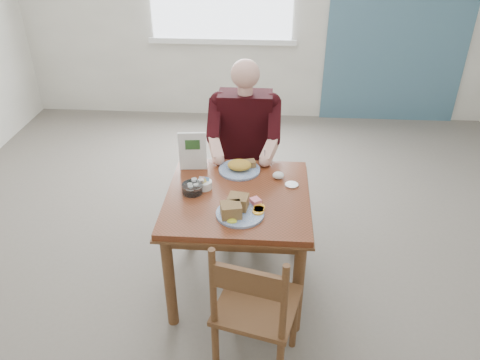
# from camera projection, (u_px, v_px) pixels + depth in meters

# --- Properties ---
(floor) EXTENTS (6.00, 6.00, 0.00)m
(floor) POSITION_uv_depth(u_px,v_px,m) (238.00, 282.00, 3.34)
(floor) COLOR #635C50
(floor) RESTS_ON ground
(accent_panel) EXTENTS (1.60, 0.02, 2.80)m
(accent_panel) POSITION_uv_depth(u_px,v_px,m) (405.00, 0.00, 5.06)
(accent_panel) COLOR #42687B
(accent_panel) RESTS_ON ground
(lemon_wedge) EXTENTS (0.06, 0.05, 0.03)m
(lemon_wedge) POSITION_uv_depth(u_px,v_px,m) (232.00, 221.00, 2.68)
(lemon_wedge) COLOR yellow
(lemon_wedge) RESTS_ON table
(napkin) EXTENTS (0.09, 0.09, 0.05)m
(napkin) POSITION_uv_depth(u_px,v_px,m) (278.00, 175.00, 3.11)
(napkin) COLOR white
(napkin) RESTS_ON table
(metal_dish) EXTENTS (0.11, 0.11, 0.01)m
(metal_dish) POSITION_uv_depth(u_px,v_px,m) (292.00, 185.00, 3.04)
(metal_dish) COLOR silver
(metal_dish) RESTS_ON table
(table) EXTENTS (0.92, 0.92, 0.75)m
(table) POSITION_uv_depth(u_px,v_px,m) (238.00, 209.00, 3.01)
(table) COLOR maroon
(table) RESTS_ON ground
(chair_far) EXTENTS (0.42, 0.42, 0.95)m
(chair_far) POSITION_uv_depth(u_px,v_px,m) (245.00, 169.00, 3.77)
(chair_far) COLOR brown
(chair_far) RESTS_ON ground
(chair_near) EXTENTS (0.51, 0.51, 0.95)m
(chair_near) POSITION_uv_depth(u_px,v_px,m) (255.00, 309.00, 2.49)
(chair_near) COLOR brown
(chair_near) RESTS_ON ground
(diner) EXTENTS (0.53, 0.56, 1.39)m
(diner) POSITION_uv_depth(u_px,v_px,m) (245.00, 137.00, 3.53)
(diner) COLOR tan
(diner) RESTS_ON chair_far
(near_plate) EXTENTS (0.31, 0.31, 0.10)m
(near_plate) POSITION_uv_depth(u_px,v_px,m) (238.00, 209.00, 2.76)
(near_plate) COLOR white
(near_plate) RESTS_ON table
(far_plate) EXTENTS (0.35, 0.35, 0.08)m
(far_plate) POSITION_uv_depth(u_px,v_px,m) (240.00, 167.00, 3.19)
(far_plate) COLOR white
(far_plate) RESTS_ON table
(caddy) EXTENTS (0.10, 0.10, 0.07)m
(caddy) POSITION_uv_depth(u_px,v_px,m) (204.00, 185.00, 3.00)
(caddy) COLOR white
(caddy) RESTS_ON table
(shakers) EXTENTS (0.09, 0.05, 0.08)m
(shakers) POSITION_uv_depth(u_px,v_px,m) (198.00, 184.00, 2.98)
(shakers) COLOR white
(shakers) RESTS_ON table
(creamer) EXTENTS (0.17, 0.17, 0.06)m
(creamer) POSITION_uv_depth(u_px,v_px,m) (192.00, 188.00, 2.96)
(creamer) COLOR white
(creamer) RESTS_ON table
(menu) EXTENTS (0.19, 0.03, 0.28)m
(menu) POSITION_uv_depth(u_px,v_px,m) (193.00, 151.00, 3.16)
(menu) COLOR white
(menu) RESTS_ON table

